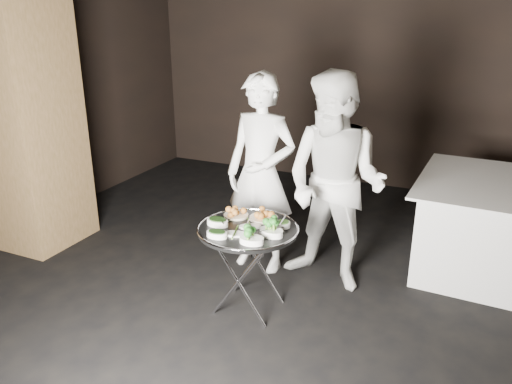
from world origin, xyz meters
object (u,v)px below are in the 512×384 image
at_px(waiter_left, 261,174).
at_px(dining_table, 501,228).
at_px(tray_stand, 248,265).
at_px(serving_tray, 248,229).
at_px(waiter_right, 335,184).

distance_m(waiter_left, dining_table, 2.21).
bearing_deg(tray_stand, waiter_left, 106.38).
xyz_separation_m(tray_stand, serving_tray, (-0.00, -0.00, 0.31)).
xyz_separation_m(serving_tray, dining_table, (1.81, 1.50, -0.27)).
xyz_separation_m(waiter_right, dining_table, (1.33, 0.82, -0.49)).
distance_m(waiter_left, waiter_right, 0.69).
relative_size(tray_stand, dining_table, 0.47).
relative_size(waiter_left, dining_table, 1.21).
bearing_deg(tray_stand, waiter_right, 54.83).
bearing_deg(serving_tray, waiter_right, 54.83).
distance_m(tray_stand, waiter_right, 0.98).
distance_m(waiter_right, dining_table, 1.64).
relative_size(waiter_left, waiter_right, 0.98).
bearing_deg(serving_tray, dining_table, 39.72).
height_order(tray_stand, dining_table, dining_table).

